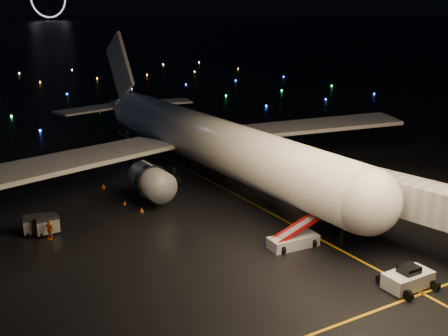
# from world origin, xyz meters

# --- Properties ---
(lane_centre) EXTENTS (0.25, 80.00, 0.02)m
(lane_centre) POSITION_xyz_m (12.00, 15.00, 0.01)
(lane_centre) COLOR orange
(lane_centre) RESTS_ON ground
(airliner) EXTENTS (61.42, 58.54, 16.90)m
(airliner) POSITION_xyz_m (11.71, 25.30, 8.45)
(airliner) COLOR silver
(airliner) RESTS_ON ground
(pushback_tug) EXTENTS (3.86, 2.04, 1.83)m
(pushback_tug) POSITION_xyz_m (11.72, -8.77, 0.92)
(pushback_tug) COLOR silver
(pushback_tug) RESTS_ON ground
(belt_loader) EXTENTS (6.85, 2.33, 3.27)m
(belt_loader) POSITION_xyz_m (8.82, 1.79, 1.63)
(belt_loader) COLOR silver
(belt_loader) RESTS_ON ground
(crew_c) EXTENTS (1.00, 1.19, 1.91)m
(crew_c) POSITION_xyz_m (-9.55, 14.73, 0.96)
(crew_c) COLOR orange
(crew_c) RESTS_ON ground
(safety_cone_0) EXTENTS (0.47, 0.47, 0.47)m
(safety_cone_0) POSITION_xyz_m (-0.16, 20.03, 0.23)
(safety_cone_0) COLOR #FE5E16
(safety_cone_0) RESTS_ON ground
(safety_cone_1) EXTENTS (0.52, 0.52, 0.55)m
(safety_cone_1) POSITION_xyz_m (-0.24, 26.65, 0.28)
(safety_cone_1) COLOR #FE5E16
(safety_cone_1) RESTS_ON ground
(safety_cone_2) EXTENTS (0.54, 0.54, 0.49)m
(safety_cone_2) POSITION_xyz_m (0.56, 17.00, 0.25)
(safety_cone_2) COLOR #FE5E16
(safety_cone_2) RESTS_ON ground
(baggage_cart_0) EXTENTS (2.24, 1.64, 1.82)m
(baggage_cart_0) POSITION_xyz_m (-9.48, 16.17, 0.91)
(baggage_cart_0) COLOR gray
(baggage_cart_0) RESTS_ON ground
(baggage_cart_1) EXTENTS (2.34, 1.84, 1.79)m
(baggage_cart_1) POSITION_xyz_m (-10.37, 16.76, 0.90)
(baggage_cart_1) COLOR gray
(baggage_cart_1) RESTS_ON ground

